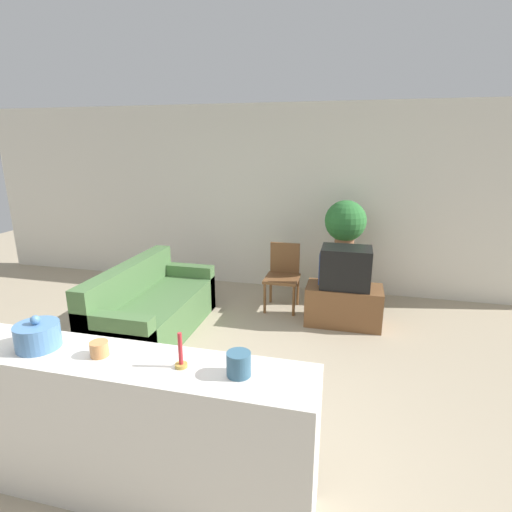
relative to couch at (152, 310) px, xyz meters
name	(u,v)px	position (x,y,z in m)	size (l,w,h in m)	color
ground_plane	(151,425)	(0.75, -1.47, -0.29)	(14.00, 14.00, 0.00)	tan
wall_back	(255,199)	(0.75, 1.96, 1.06)	(9.00, 0.06, 2.70)	silver
couch	(152,310)	(0.00, 0.00, 0.00)	(0.82, 1.80, 0.82)	#476B3D
tv_stand	(343,305)	(2.15, 0.80, -0.05)	(0.91, 0.47, 0.48)	brown
television	(345,267)	(2.15, 0.80, 0.43)	(0.60, 0.42, 0.49)	black
wooden_chair	(283,273)	(1.34, 1.14, 0.19)	(0.44, 0.44, 0.87)	brown
plant_stand	(342,276)	(2.10, 1.46, 0.10)	(0.20, 0.20, 0.78)	brown
potted_plant	(345,222)	(2.10, 1.46, 0.85)	(0.55, 0.55, 0.65)	#8E5B3D
foreground_counter	(100,423)	(0.75, -2.06, 0.18)	(2.68, 0.44, 0.96)	silver
decorative_bowl	(38,336)	(0.39, -2.06, 0.74)	(0.26, 0.26, 0.21)	#4C7AAD
candle_jar	(99,349)	(0.81, -2.06, 0.71)	(0.11, 0.11, 0.09)	#C6844C
candlestick	(181,357)	(1.32, -2.06, 0.73)	(0.07, 0.07, 0.21)	#B7933D
coffee_tin	(239,364)	(1.66, -2.06, 0.73)	(0.13, 0.13, 0.13)	#335B75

